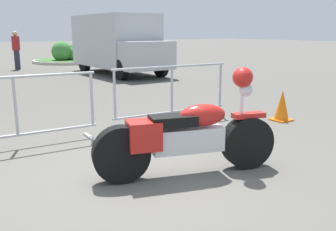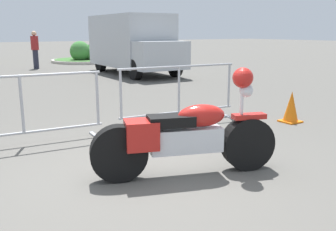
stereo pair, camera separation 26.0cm
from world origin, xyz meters
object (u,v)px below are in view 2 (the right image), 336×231
Objects in this scene: crowd_barrier_near at (22,109)px; pedestrian at (35,48)px; motorcycle at (186,136)px; delivery_van at (133,42)px; crowd_barrier_far at (179,93)px; traffic_cone at (291,107)px.

crowd_barrier_near is 12.45m from pedestrian.
motorcycle is 0.43× the size of delivery_van.
pedestrian is (1.59, 14.32, 0.44)m from motorcycle.
crowd_barrier_far is 1.42× the size of pedestrian.
crowd_barrier_far is (1.39, 2.24, 0.07)m from motorcycle.
crowd_barrier_far reaches higher than traffic_cone.
crowd_barrier_near is at bearing 166.41° from traffic_cone.
crowd_barrier_far is 8.54m from delivery_van.
pedestrian is (-2.87, 4.14, -0.32)m from delivery_van.
motorcycle is at bearing -160.52° from traffic_cone.
motorcycle is 0.91× the size of crowd_barrier_far.
crowd_barrier_near is (-1.39, 2.24, 0.07)m from motorcycle.
crowd_barrier_far is 4.06× the size of traffic_cone.
motorcycle is at bearing -8.90° from pedestrian.
delivery_van is (3.07, 7.94, 0.68)m from crowd_barrier_far.
delivery_van reaches higher than motorcycle.
crowd_barrier_near is 9.89m from delivery_van.
pedestrian reaches higher than crowd_barrier_near.
delivery_van is at bearing 84.74° from motorcycle.
crowd_barrier_near is at bearing -16.42° from pedestrian.
delivery_van is at bearing 32.19° from pedestrian.
crowd_barrier_far is at bearing 76.55° from motorcycle.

